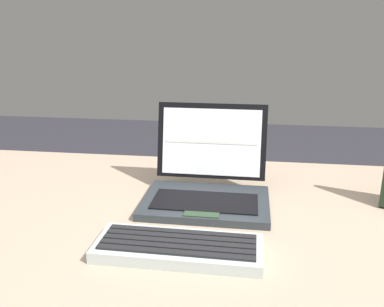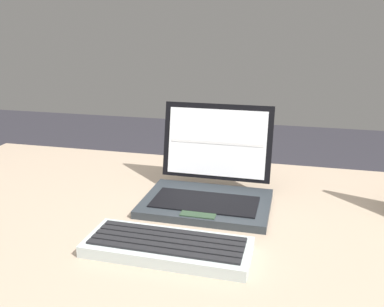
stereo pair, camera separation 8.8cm
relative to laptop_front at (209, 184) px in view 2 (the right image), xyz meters
name	(u,v)px [view 2 (the right image)]	position (x,y,z in m)	size (l,w,h in m)	color
desk	(191,248)	(-0.02, -0.10, -0.11)	(1.50, 0.81, 0.74)	tan
laptop_front	(209,184)	(0.00, 0.00, 0.00)	(0.28, 0.24, 0.21)	#292F34
external_keyboard	(168,247)	(-0.03, -0.24, -0.03)	(0.30, 0.12, 0.03)	#B4C1BE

